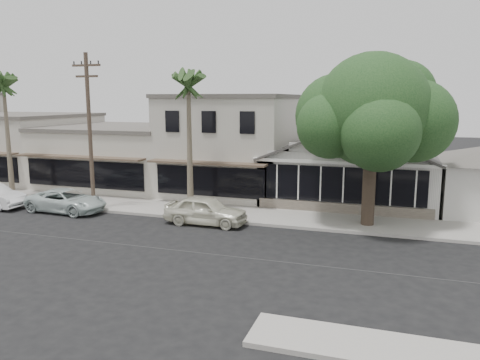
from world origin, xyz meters
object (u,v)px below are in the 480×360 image
(utility_pole, at_px, (90,128))
(car_0, at_px, (206,210))
(car_2, at_px, (66,201))
(shade_tree, at_px, (371,114))

(utility_pole, height_order, car_0, utility_pole)
(utility_pole, height_order, car_2, utility_pole)
(car_0, xyz_separation_m, shade_tree, (7.97, 2.28, 5.00))
(utility_pole, bearing_deg, car_0, -6.30)
(utility_pole, bearing_deg, car_2, -146.96)
(utility_pole, relative_size, car_2, 1.90)
(shade_tree, bearing_deg, car_2, -172.22)
(car_0, distance_m, shade_tree, 9.68)
(shade_tree, bearing_deg, car_0, -164.05)
(shade_tree, bearing_deg, utility_pole, -174.58)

